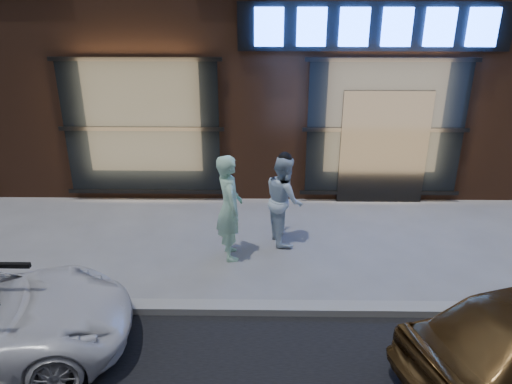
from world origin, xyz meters
TOP-DOWN VIEW (x-y plane):
  - ground at (0.00, 0.00)m, footprint 90.00×90.00m
  - curb at (0.00, 0.00)m, footprint 60.00×0.25m
  - man_bowtie at (-3.05, 1.58)m, footprint 0.59×0.76m
  - man_cap at (-2.12, 2.16)m, footprint 0.78×0.91m

SIDE VIEW (x-z plane):
  - ground at x=0.00m, z-range 0.00..0.00m
  - curb at x=0.00m, z-range 0.00..0.12m
  - man_cap at x=-2.12m, z-range 0.00..1.64m
  - man_bowtie at x=-3.05m, z-range 0.00..1.85m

